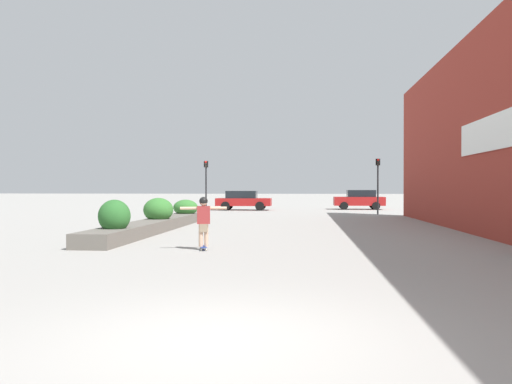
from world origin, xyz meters
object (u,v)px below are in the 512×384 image
at_px(skateboarder, 203,216).
at_px(traffic_light_right, 378,177).
at_px(skateboard, 204,247).
at_px(car_center_left, 359,199).
at_px(traffic_light_left, 206,178).
at_px(car_leftmost, 243,200).

height_order(skateboarder, traffic_light_right, traffic_light_right).
height_order(skateboard, traffic_light_right, traffic_light_right).
xyz_separation_m(car_center_left, traffic_light_right, (0.38, -7.74, 1.70)).
bearing_deg(skateboard, traffic_light_right, 55.42).
relative_size(skateboarder, traffic_light_left, 0.38).
xyz_separation_m(skateboard, car_leftmost, (-2.02, 25.69, 0.75)).
relative_size(car_leftmost, car_center_left, 1.06).
xyz_separation_m(skateboard, skateboarder, (0.00, 0.00, 0.89)).
xyz_separation_m(traffic_light_left, traffic_light_right, (11.86, -0.48, 0.04)).
height_order(car_leftmost, car_center_left, car_center_left).
xyz_separation_m(skateboarder, traffic_light_right, (7.80, 20.25, 1.58)).
xyz_separation_m(car_center_left, traffic_light_left, (-11.48, -7.26, 1.66)).
bearing_deg(traffic_light_left, traffic_light_right, -2.33).
bearing_deg(car_leftmost, traffic_light_left, -22.35).
bearing_deg(traffic_light_right, car_center_left, 92.83).
height_order(traffic_light_left, traffic_light_right, traffic_light_right).
bearing_deg(car_leftmost, traffic_light_right, 61.01).
xyz_separation_m(car_leftmost, traffic_light_right, (9.82, -5.44, 1.72)).
distance_m(skateboard, car_leftmost, 25.79).
distance_m(car_center_left, traffic_light_right, 7.93).
xyz_separation_m(skateboarder, traffic_light_left, (-4.06, 20.73, 1.54)).
relative_size(skateboarder, car_leftmost, 0.32).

